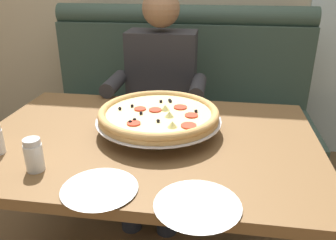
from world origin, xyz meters
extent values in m
cube|color=#384C42|center=(0.00, 0.80, 0.23)|extent=(1.74, 0.60, 0.46)
cube|color=#384C42|center=(0.00, 1.19, 0.69)|extent=(1.74, 0.18, 0.65)
cylinder|color=#384C42|center=(0.00, 1.19, 1.06)|extent=(1.74, 0.14, 0.14)
cube|color=brown|center=(0.00, 0.00, 0.71)|extent=(1.33, 0.92, 0.04)
cylinder|color=black|center=(-0.60, 0.39, 0.34)|extent=(0.06, 0.06, 0.69)
cylinder|color=black|center=(0.60, 0.39, 0.34)|extent=(0.06, 0.06, 0.69)
cube|color=#2D3342|center=(-0.07, 0.55, 0.54)|extent=(0.34, 0.40, 0.15)
cylinder|color=#2D3342|center=(-0.17, 0.30, 0.23)|extent=(0.11, 0.11, 0.46)
cylinder|color=#2D3342|center=(0.03, 0.30, 0.23)|extent=(0.11, 0.11, 0.46)
cube|color=#2D2D33|center=(-0.07, 0.77, 0.74)|extent=(0.40, 0.22, 0.56)
cylinder|color=#2D2D33|center=(-0.30, 0.55, 0.77)|extent=(0.08, 0.28, 0.08)
cylinder|color=#2D2D33|center=(0.16, 0.55, 0.77)|extent=(0.08, 0.28, 0.08)
sphere|color=#997051|center=(-0.07, 0.75, 1.15)|extent=(0.21, 0.21, 0.21)
sphere|color=#472D19|center=(-0.07, 0.76, 1.18)|extent=(0.19, 0.19, 0.19)
cylinder|color=silver|center=(0.04, -0.08, 0.75)|extent=(0.01, 0.01, 0.05)
cylinder|color=silver|center=(-0.08, 0.12, 0.75)|extent=(0.01, 0.01, 0.05)
cylinder|color=silver|center=(0.15, 0.12, 0.75)|extent=(0.01, 0.01, 0.05)
torus|color=silver|center=(0.04, 0.06, 0.77)|extent=(0.28, 0.28, 0.01)
cylinder|color=silver|center=(0.04, 0.06, 0.78)|extent=(0.51, 0.51, 0.00)
cylinder|color=tan|center=(0.04, 0.06, 0.79)|extent=(0.48, 0.48, 0.02)
torus|color=tan|center=(0.04, 0.06, 0.81)|extent=(0.49, 0.49, 0.03)
cylinder|color=beige|center=(0.04, 0.06, 0.81)|extent=(0.42, 0.42, 0.01)
cylinder|color=red|center=(0.02, 0.07, 0.82)|extent=(0.05, 0.05, 0.01)
cylinder|color=red|center=(0.12, 0.12, 0.82)|extent=(0.06, 0.06, 0.01)
cylinder|color=red|center=(0.17, 0.04, 0.82)|extent=(0.05, 0.05, 0.01)
cylinder|color=red|center=(-0.04, 0.07, 0.82)|extent=(0.05, 0.05, 0.01)
cylinder|color=red|center=(-0.03, -0.07, 0.82)|extent=(0.05, 0.05, 0.01)
cylinder|color=red|center=(0.17, -0.06, 0.82)|extent=(0.06, 0.06, 0.01)
sphere|color=black|center=(-0.12, 0.06, 0.82)|extent=(0.01, 0.01, 0.01)
sphere|color=black|center=(0.07, 0.17, 0.82)|extent=(0.01, 0.01, 0.01)
sphere|color=black|center=(0.19, 0.08, 0.82)|extent=(0.01, 0.01, 0.01)
sphere|color=black|center=(-0.05, -0.07, 0.82)|extent=(0.01, 0.01, 0.01)
sphere|color=black|center=(-0.08, 0.10, 0.82)|extent=(0.01, 0.01, 0.01)
sphere|color=black|center=(0.03, 0.17, 0.82)|extent=(0.01, 0.01, 0.01)
sphere|color=black|center=(0.05, -0.04, 0.82)|extent=(0.01, 0.01, 0.01)
sphere|color=black|center=(0.06, 0.19, 0.82)|extent=(0.01, 0.01, 0.01)
sphere|color=black|center=(-0.04, -0.04, 0.82)|extent=(0.01, 0.01, 0.01)
sphere|color=black|center=(-0.03, 0.02, 0.82)|extent=(0.01, 0.01, 0.01)
cone|color=#CCC675|center=(0.11, -0.08, 0.82)|extent=(0.04, 0.04, 0.02)
cone|color=#CCC675|center=(0.09, 0.02, 0.82)|extent=(0.04, 0.04, 0.02)
cone|color=#CCC675|center=(0.06, 0.08, 0.82)|extent=(0.04, 0.04, 0.02)
cylinder|color=white|center=(-0.31, -0.29, 0.77)|extent=(0.06, 0.06, 0.09)
cylinder|color=#4C6633|center=(-0.31, -0.29, 0.75)|extent=(0.05, 0.05, 0.06)
cylinder|color=silver|center=(-0.31, -0.29, 0.83)|extent=(0.06, 0.06, 0.02)
cylinder|color=white|center=(0.23, -0.41, 0.73)|extent=(0.17, 0.17, 0.01)
cone|color=white|center=(0.23, -0.41, 0.74)|extent=(0.25, 0.25, 0.01)
cylinder|color=white|center=(-0.07, -0.37, 0.73)|extent=(0.16, 0.16, 0.01)
cone|color=white|center=(-0.07, -0.37, 0.74)|extent=(0.23, 0.23, 0.01)
cylinder|color=black|center=(1.20, 1.91, 0.22)|extent=(0.02, 0.02, 0.44)
cylinder|color=black|center=(1.07, 2.14, 0.22)|extent=(0.02, 0.02, 0.44)
cylinder|color=black|center=(1.29, 2.27, 0.22)|extent=(0.02, 0.02, 0.44)
cylinder|color=black|center=(1.25, 2.09, 0.45)|extent=(0.40, 0.40, 0.02)
cube|color=black|center=(1.17, 2.23, 0.65)|extent=(0.29, 0.18, 0.42)
camera|label=1|loc=(0.27, -1.20, 1.33)|focal=36.83mm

